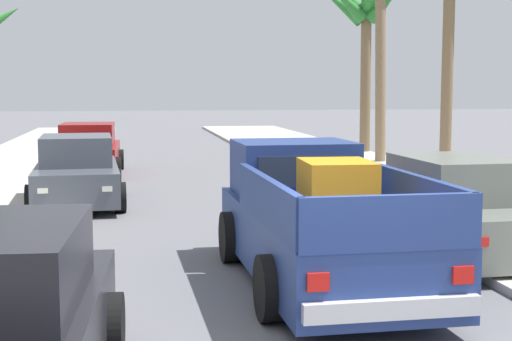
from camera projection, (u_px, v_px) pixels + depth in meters
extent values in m
cube|color=#B2AFA8|center=(404.00, 186.00, 19.44)|extent=(4.70, 60.00, 0.12)
cube|color=silver|center=(34.00, 195.00, 17.91)|extent=(0.16, 60.00, 0.10)
cube|color=silver|center=(369.00, 187.00, 19.29)|extent=(0.16, 60.00, 0.10)
cube|color=navy|center=(321.00, 240.00, 9.88)|extent=(2.01, 5.13, 0.80)
cube|color=navy|center=(293.00, 167.00, 11.36)|extent=(1.75, 1.53, 0.80)
cube|color=#283342|center=(306.00, 172.00, 10.61)|extent=(1.38, 0.08, 0.44)
cube|color=#283342|center=(282.00, 161.00, 12.10)|extent=(1.46, 0.09, 0.48)
cube|color=navy|center=(267.00, 201.00, 8.80)|extent=(0.16, 3.30, 0.56)
cube|color=navy|center=(413.00, 197.00, 9.13)|extent=(0.16, 3.30, 0.56)
cube|color=navy|center=(391.00, 223.00, 7.36)|extent=(1.88, 0.13, 0.56)
cube|color=silver|center=(392.00, 309.00, 7.36)|extent=(1.83, 0.15, 0.20)
cylinder|color=black|center=(230.00, 237.00, 11.22)|extent=(0.27, 0.76, 0.76)
cylinder|color=black|center=(356.00, 232.00, 11.58)|extent=(0.27, 0.76, 0.76)
cylinder|color=black|center=(270.00, 288.00, 8.36)|extent=(0.27, 0.76, 0.76)
cylinder|color=black|center=(435.00, 280.00, 8.72)|extent=(0.27, 0.76, 0.76)
cube|color=red|center=(318.00, 282.00, 7.22)|extent=(0.22, 0.04, 0.18)
cube|color=red|center=(463.00, 275.00, 7.49)|extent=(0.22, 0.04, 0.18)
cube|color=orange|center=(337.00, 190.00, 9.15)|extent=(0.87, 1.06, 0.72)
cube|color=#474C56|center=(77.00, 181.00, 16.76)|extent=(1.96, 4.28, 0.72)
cube|color=#474C56|center=(76.00, 150.00, 16.78)|extent=(1.62, 2.17, 0.64)
cube|color=#283342|center=(76.00, 155.00, 15.84)|extent=(1.37, 0.15, 0.52)
cube|color=#283342|center=(77.00, 147.00, 17.72)|extent=(1.34, 0.15, 0.50)
cylinder|color=black|center=(121.00, 197.00, 15.71)|extent=(0.25, 0.65, 0.64)
cylinder|color=black|center=(31.00, 200.00, 15.32)|extent=(0.25, 0.65, 0.64)
cylinder|color=black|center=(116.00, 182.00, 18.24)|extent=(0.25, 0.65, 0.64)
cylinder|color=black|center=(39.00, 184.00, 17.85)|extent=(0.25, 0.65, 0.64)
cube|color=red|center=(104.00, 166.00, 18.93)|extent=(0.20, 0.05, 0.12)
cube|color=white|center=(107.00, 189.00, 14.83)|extent=(0.20, 0.05, 0.10)
cube|color=red|center=(52.00, 167.00, 18.66)|extent=(0.20, 0.05, 0.12)
cube|color=white|center=(43.00, 191.00, 14.57)|extent=(0.20, 0.05, 0.10)
cube|color=slate|center=(453.00, 220.00, 11.76)|extent=(1.88, 4.25, 0.72)
cube|color=slate|center=(457.00, 178.00, 11.59)|extent=(1.58, 2.14, 0.64)
cube|color=#283342|center=(430.00, 172.00, 12.53)|extent=(1.37, 0.12, 0.52)
cube|color=#283342|center=(488.00, 187.00, 10.64)|extent=(1.34, 0.12, 0.50)
cylinder|color=black|center=(369.00, 221.00, 12.88)|extent=(0.24, 0.65, 0.64)
cylinder|color=black|center=(467.00, 218.00, 13.23)|extent=(0.24, 0.65, 0.64)
cylinder|color=black|center=(434.00, 254.00, 10.34)|extent=(0.24, 0.65, 0.64)
cube|color=red|center=(481.00, 242.00, 9.57)|extent=(0.20, 0.05, 0.12)
cube|color=white|center=(369.00, 198.00, 13.69)|extent=(0.20, 0.05, 0.10)
cube|color=white|center=(433.00, 196.00, 13.93)|extent=(0.20, 0.05, 0.10)
cube|color=maroon|center=(88.00, 157.00, 22.58)|extent=(1.85, 4.24, 0.72)
cube|color=maroon|center=(88.00, 134.00, 22.60)|extent=(1.56, 2.13, 0.64)
cube|color=#283342|center=(85.00, 137.00, 21.65)|extent=(1.37, 0.11, 0.52)
cube|color=#283342|center=(90.00, 133.00, 23.56)|extent=(1.34, 0.11, 0.50)
cylinder|color=black|center=(117.00, 168.00, 21.45)|extent=(0.23, 0.64, 0.64)
cylinder|color=black|center=(52.00, 169.00, 21.19)|extent=(0.23, 0.64, 0.64)
cylinder|color=black|center=(120.00, 159.00, 24.01)|extent=(0.23, 0.64, 0.64)
cylinder|color=black|center=(62.00, 160.00, 23.75)|extent=(0.23, 0.64, 0.64)
cube|color=red|center=(112.00, 147.00, 24.73)|extent=(0.20, 0.04, 0.12)
cube|color=white|center=(105.00, 161.00, 20.58)|extent=(0.20, 0.04, 0.10)
cube|color=red|center=(73.00, 148.00, 24.55)|extent=(0.20, 0.04, 0.12)
cube|color=white|center=(59.00, 161.00, 20.41)|extent=(0.20, 0.04, 0.10)
cube|color=#283342|center=(7.00, 243.00, 6.81)|extent=(1.34, 0.15, 0.50)
cylinder|color=black|center=(112.00, 325.00, 7.24)|extent=(0.26, 0.65, 0.64)
cube|color=red|center=(92.00, 273.00, 7.97)|extent=(0.20, 0.05, 0.12)
cylinder|color=brown|center=(448.00, 64.00, 20.93)|extent=(0.32, 0.33, 6.52)
cylinder|color=#846B4C|center=(380.00, 55.00, 25.29)|extent=(0.35, 0.72, 7.44)
cylinder|color=brown|center=(366.00, 73.00, 29.18)|extent=(0.40, 0.45, 6.38)
cone|color=#2D7F33|center=(371.00, 1.00, 29.57)|extent=(1.24, 1.60, 1.36)
cone|color=#2D7F33|center=(355.00, 3.00, 29.82)|extent=(0.88, 2.09, 1.49)
cone|color=#2D7F33|center=(341.00, 5.00, 29.31)|extent=(1.98, 1.57, 1.72)
cone|color=#2D7F33|center=(346.00, 1.00, 28.44)|extent=(1.97, 1.11, 1.63)
cone|color=#2D7F33|center=(387.00, 1.00, 28.18)|extent=(1.47, 1.86, 1.66)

